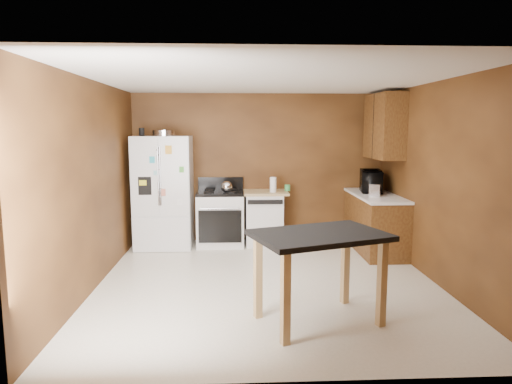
{
  "coord_description": "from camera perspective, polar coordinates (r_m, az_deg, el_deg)",
  "views": [
    {
      "loc": [
        -0.41,
        -5.49,
        1.93
      ],
      "look_at": [
        -0.1,
        0.85,
        1.03
      ],
      "focal_mm": 32.0,
      "sensor_mm": 36.0,
      "label": 1
    }
  ],
  "objects": [
    {
      "name": "dishwasher",
      "position": [
        7.6,
        1.0,
        -3.17
      ],
      "size": [
        0.78,
        0.63,
        0.89
      ],
      "color": "white",
      "rests_on": "ground"
    },
    {
      "name": "right_cabinets",
      "position": [
        7.39,
        14.97,
        -0.18
      ],
      "size": [
        0.63,
        1.58,
        2.45
      ],
      "color": "brown",
      "rests_on": "ground"
    },
    {
      "name": "wall_right",
      "position": [
        6.07,
        21.68,
        1.04
      ],
      "size": [
        0.0,
        4.5,
        4.5
      ],
      "primitive_type": "plane",
      "rotation": [
        1.57,
        0.0,
        -1.57
      ],
      "color": "brown",
      "rests_on": "ground"
    },
    {
      "name": "roasting_pan",
      "position": [
        7.45,
        -11.44,
        7.24
      ],
      "size": [
        0.37,
        0.37,
        0.09
      ],
      "primitive_type": "cylinder",
      "color": "silver",
      "rests_on": "refrigerator"
    },
    {
      "name": "wall_back",
      "position": [
        7.78,
        0.28,
        3.03
      ],
      "size": [
        4.2,
        0.0,
        4.2
      ],
      "primitive_type": "plane",
      "rotation": [
        1.57,
        0.0,
        0.0
      ],
      "color": "brown",
      "rests_on": "ground"
    },
    {
      "name": "gas_range",
      "position": [
        7.56,
        -4.45,
        -3.18
      ],
      "size": [
        0.76,
        0.68,
        1.1
      ],
      "color": "white",
      "rests_on": "ground"
    },
    {
      "name": "wall_left",
      "position": [
        5.78,
        -19.73,
        0.81
      ],
      "size": [
        0.0,
        4.5,
        4.5
      ],
      "primitive_type": "plane",
      "rotation": [
        1.57,
        0.0,
        1.57
      ],
      "color": "brown",
      "rests_on": "ground"
    },
    {
      "name": "toaster",
      "position": [
        7.19,
        14.68,
        0.28
      ],
      "size": [
        0.24,
        0.3,
        0.19
      ],
      "primitive_type": "cube",
      "rotation": [
        0.0,
        0.0,
        -0.4
      ],
      "color": "silver",
      "rests_on": "right_cabinets"
    },
    {
      "name": "floor",
      "position": [
        5.83,
        1.46,
        -11.29
      ],
      "size": [
        4.5,
        4.5,
        0.0
      ],
      "primitive_type": "plane",
      "color": "white",
      "rests_on": "ground"
    },
    {
      "name": "pen_cup",
      "position": [
        7.44,
        -14.1,
        7.29
      ],
      "size": [
        0.08,
        0.08,
        0.13
      ],
      "primitive_type": "cylinder",
      "color": "black",
      "rests_on": "refrigerator"
    },
    {
      "name": "kettle",
      "position": [
        7.31,
        -3.69,
        0.66
      ],
      "size": [
        0.19,
        0.19,
        0.19
      ],
      "primitive_type": "sphere",
      "color": "silver",
      "rests_on": "gas_range"
    },
    {
      "name": "island",
      "position": [
        4.55,
        7.91,
        -6.77
      ],
      "size": [
        1.46,
        1.21,
        0.91
      ],
      "color": "black",
      "rests_on": "ground"
    },
    {
      "name": "microwave",
      "position": [
        7.61,
        14.18,
        1.23
      ],
      "size": [
        0.49,
        0.64,
        0.32
      ],
      "primitive_type": "imported",
      "rotation": [
        0.0,
        0.0,
        1.39
      ],
      "color": "black",
      "rests_on": "right_cabinets"
    },
    {
      "name": "wall_front",
      "position": [
        3.33,
        4.36,
        -3.77
      ],
      "size": [
        4.2,
        0.0,
        4.2
      ],
      "primitive_type": "plane",
      "rotation": [
        -1.57,
        0.0,
        0.0
      ],
      "color": "brown",
      "rests_on": "ground"
    },
    {
      "name": "ceiling",
      "position": [
        5.53,
        1.55,
        13.94
      ],
      "size": [
        4.5,
        4.5,
        0.0
      ],
      "primitive_type": "plane",
      "rotation": [
        3.14,
        0.0,
        0.0
      ],
      "color": "white",
      "rests_on": "ground"
    },
    {
      "name": "refrigerator",
      "position": [
        7.51,
        -11.46,
        -0.0
      ],
      "size": [
        0.9,
        0.8,
        1.8
      ],
      "color": "white",
      "rests_on": "ground"
    },
    {
      "name": "green_canister",
      "position": [
        7.6,
        3.94,
        0.54
      ],
      "size": [
        0.11,
        0.11,
        0.1
      ],
      "primitive_type": "cylinder",
      "rotation": [
        0.0,
        0.0,
        0.26
      ],
      "color": "green",
      "rests_on": "dishwasher"
    },
    {
      "name": "paper_towel",
      "position": [
        7.41,
        2.15,
        0.92
      ],
      "size": [
        0.12,
        0.12,
        0.25
      ],
      "primitive_type": "cylinder",
      "rotation": [
        0.0,
        0.0,
        -0.18
      ],
      "color": "white",
      "rests_on": "dishwasher"
    }
  ]
}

